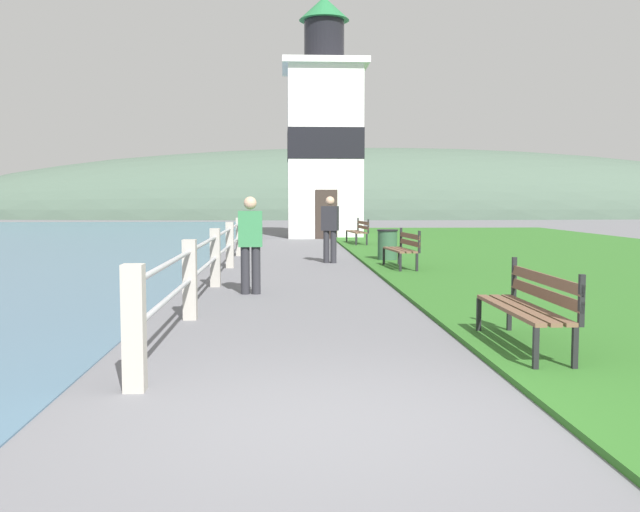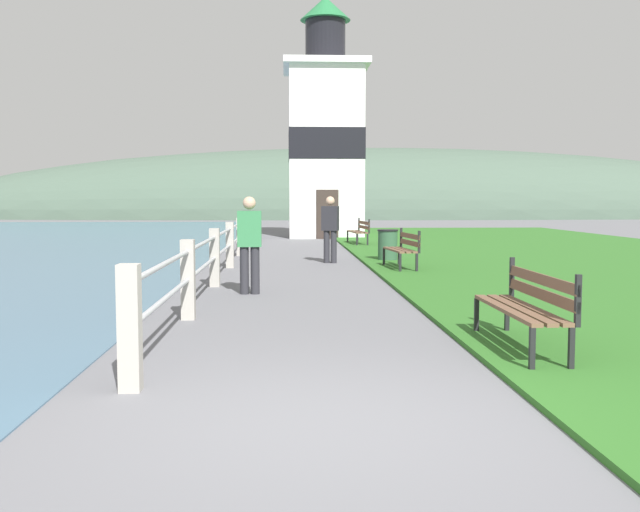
{
  "view_description": "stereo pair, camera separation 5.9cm",
  "coord_description": "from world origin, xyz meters",
  "px_view_note": "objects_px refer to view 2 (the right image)",
  "views": [
    {
      "loc": [
        -0.32,
        -5.02,
        1.64
      ],
      "look_at": [
        0.53,
        11.52,
        0.3
      ],
      "focal_mm": 40.0,
      "sensor_mm": 36.0,
      "label": 1
    },
    {
      "loc": [
        -0.26,
        -5.02,
        1.64
      ],
      "look_at": [
        0.53,
        11.52,
        0.3
      ],
      "focal_mm": 40.0,
      "sensor_mm": 36.0,
      "label": 2
    }
  ],
  "objects_px": {
    "park_bench_midway": "(403,247)",
    "trash_bin": "(388,246)",
    "park_bench_far": "(360,230)",
    "lighthouse": "(325,137)",
    "person_strolling": "(250,241)",
    "person_by_railing": "(330,227)",
    "park_bench_near": "(527,302)"
  },
  "relations": [
    {
      "from": "park_bench_far",
      "to": "person_strolling",
      "type": "bearing_deg",
      "value": 71.25
    },
    {
      "from": "park_bench_far",
      "to": "person_by_railing",
      "type": "distance_m",
      "value": 7.1
    },
    {
      "from": "trash_bin",
      "to": "lighthouse",
      "type": "bearing_deg",
      "value": 94.46
    },
    {
      "from": "person_strolling",
      "to": "person_by_railing",
      "type": "distance_m",
      "value": 6.1
    },
    {
      "from": "lighthouse",
      "to": "person_by_railing",
      "type": "relative_size",
      "value": 5.93
    },
    {
      "from": "lighthouse",
      "to": "trash_bin",
      "type": "relative_size",
      "value": 11.96
    },
    {
      "from": "person_strolling",
      "to": "trash_bin",
      "type": "xyz_separation_m",
      "value": [
        3.25,
        6.09,
        -0.48
      ]
    },
    {
      "from": "person_by_railing",
      "to": "park_bench_far",
      "type": "bearing_deg",
      "value": 7.49
    },
    {
      "from": "park_bench_midway",
      "to": "person_by_railing",
      "type": "height_order",
      "value": "person_by_railing"
    },
    {
      "from": "park_bench_far",
      "to": "person_by_railing",
      "type": "height_order",
      "value": "person_by_railing"
    },
    {
      "from": "lighthouse",
      "to": "park_bench_midway",
      "type": "bearing_deg",
      "value": -86.02
    },
    {
      "from": "person_strolling",
      "to": "person_by_railing",
      "type": "relative_size",
      "value": 0.99
    },
    {
      "from": "person_by_railing",
      "to": "trash_bin",
      "type": "height_order",
      "value": "person_by_railing"
    },
    {
      "from": "person_strolling",
      "to": "lighthouse",
      "type": "bearing_deg",
      "value": -8.44
    },
    {
      "from": "park_bench_near",
      "to": "person_by_railing",
      "type": "xyz_separation_m",
      "value": [
        -1.42,
        10.68,
        0.38
      ]
    },
    {
      "from": "park_bench_near",
      "to": "lighthouse",
      "type": "bearing_deg",
      "value": -87.82
    },
    {
      "from": "park_bench_midway",
      "to": "trash_bin",
      "type": "relative_size",
      "value": 2.02
    },
    {
      "from": "person_by_railing",
      "to": "lighthouse",
      "type": "bearing_deg",
      "value": 16.93
    },
    {
      "from": "park_bench_near",
      "to": "person_strolling",
      "type": "distance_m",
      "value": 5.79
    },
    {
      "from": "park_bench_midway",
      "to": "trash_bin",
      "type": "xyz_separation_m",
      "value": [
        -0.05,
        2.18,
        -0.11
      ]
    },
    {
      "from": "lighthouse",
      "to": "trash_bin",
      "type": "bearing_deg",
      "value": -85.54
    },
    {
      "from": "lighthouse",
      "to": "trash_bin",
      "type": "height_order",
      "value": "lighthouse"
    },
    {
      "from": "park_bench_far",
      "to": "lighthouse",
      "type": "height_order",
      "value": "lighthouse"
    },
    {
      "from": "lighthouse",
      "to": "trash_bin",
      "type": "xyz_separation_m",
      "value": [
        0.95,
        -12.16,
        -3.82
      ]
    },
    {
      "from": "person_strolling",
      "to": "trash_bin",
      "type": "height_order",
      "value": "person_strolling"
    },
    {
      "from": "park_bench_midway",
      "to": "lighthouse",
      "type": "height_order",
      "value": "lighthouse"
    },
    {
      "from": "trash_bin",
      "to": "person_by_railing",
      "type": "bearing_deg",
      "value": -171.06
    },
    {
      "from": "park_bench_midway",
      "to": "lighthouse",
      "type": "xyz_separation_m",
      "value": [
        -1.0,
        14.34,
        3.7
      ]
    },
    {
      "from": "park_bench_near",
      "to": "park_bench_midway",
      "type": "relative_size",
      "value": 1.17
    },
    {
      "from": "park_bench_near",
      "to": "trash_bin",
      "type": "relative_size",
      "value": 2.36
    },
    {
      "from": "park_bench_far",
      "to": "park_bench_near",
      "type": "bearing_deg",
      "value": 85.23
    },
    {
      "from": "park_bench_near",
      "to": "trash_bin",
      "type": "xyz_separation_m",
      "value": [
        0.08,
        10.92,
        -0.12
      ]
    }
  ]
}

